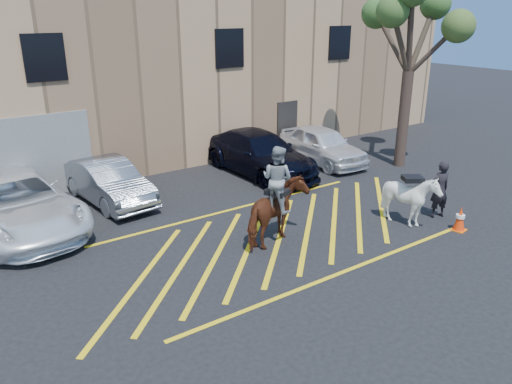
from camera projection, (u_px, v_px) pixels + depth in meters
ground at (273, 233)px, 14.35m from camera, size 90.00×90.00×0.00m
car_white_pickup at (15, 204)px, 14.28m from camera, size 3.42×6.18×1.64m
car_silver_sedan at (108, 182)px, 16.46m from camera, size 1.92×4.41×1.41m
car_blue_suv at (259, 153)px, 19.34m from camera, size 2.33×5.56×1.60m
car_white_suv at (322, 145)px, 20.73m from camera, size 2.09×4.54×1.51m
handler at (440, 189)px, 15.19m from camera, size 0.74×0.58×1.79m
warehouse at (113, 66)px, 22.29m from camera, size 32.42×10.20×7.30m
hatching_zone at (280, 236)px, 14.11m from camera, size 12.60×5.12×0.01m
mounted_bay at (277, 205)px, 13.38m from camera, size 2.28×1.65×2.75m
saddled_white at (410, 199)px, 14.63m from camera, size 1.90×1.95×1.63m
traffic_cone at (460, 219)px, 14.40m from camera, size 0.43×0.43×0.73m
tree at (414, 20)px, 18.61m from camera, size 3.99×4.37×7.31m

